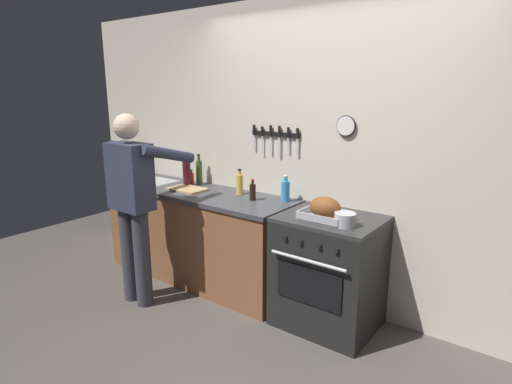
{
  "coord_description": "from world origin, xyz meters",
  "views": [
    {
      "loc": [
        1.61,
        -1.81,
        1.86
      ],
      "look_at": [
        -0.39,
        0.85,
        1.03
      ],
      "focal_mm": 29.59,
      "sensor_mm": 36.0,
      "label": 1
    }
  ],
  "objects_px": {
    "bottle_dish_soap": "(285,191)",
    "bottle_wine_red": "(187,172)",
    "bottle_soy_sauce": "(253,192)",
    "bottle_cooking_oil": "(240,184)",
    "bottle_olive_oil": "(199,172)",
    "cutting_board": "(187,189)",
    "stove": "(329,272)",
    "roasting_pan": "(325,210)",
    "bottle_hot_sauce": "(192,178)",
    "person_cook": "(134,198)",
    "saucepan": "(345,220)"
  },
  "relations": [
    {
      "from": "bottle_dish_soap",
      "to": "bottle_wine_red",
      "type": "xyz_separation_m",
      "value": [
        -1.12,
        -0.09,
        0.04
      ]
    },
    {
      "from": "bottle_soy_sauce",
      "to": "bottle_cooking_oil",
      "type": "xyz_separation_m",
      "value": [
        -0.22,
        0.09,
        0.02
      ]
    },
    {
      "from": "bottle_dish_soap",
      "to": "bottle_olive_oil",
      "type": "relative_size",
      "value": 0.75
    },
    {
      "from": "cutting_board",
      "to": "bottle_wine_red",
      "type": "relative_size",
      "value": 1.08
    },
    {
      "from": "stove",
      "to": "cutting_board",
      "type": "height_order",
      "value": "cutting_board"
    },
    {
      "from": "bottle_cooking_oil",
      "to": "cutting_board",
      "type": "bearing_deg",
      "value": -160.57
    },
    {
      "from": "bottle_dish_soap",
      "to": "bottle_cooking_oil",
      "type": "bearing_deg",
      "value": -175.05
    },
    {
      "from": "stove",
      "to": "roasting_pan",
      "type": "xyz_separation_m",
      "value": [
        -0.01,
        -0.09,
        0.53
      ]
    },
    {
      "from": "cutting_board",
      "to": "bottle_olive_oil",
      "type": "height_order",
      "value": "bottle_olive_oil"
    },
    {
      "from": "roasting_pan",
      "to": "bottle_hot_sauce",
      "type": "height_order",
      "value": "roasting_pan"
    },
    {
      "from": "person_cook",
      "to": "roasting_pan",
      "type": "height_order",
      "value": "person_cook"
    },
    {
      "from": "stove",
      "to": "bottle_olive_oil",
      "type": "distance_m",
      "value": 1.72
    },
    {
      "from": "stove",
      "to": "cutting_board",
      "type": "distance_m",
      "value": 1.58
    },
    {
      "from": "roasting_pan",
      "to": "bottle_olive_oil",
      "type": "distance_m",
      "value": 1.63
    },
    {
      "from": "saucepan",
      "to": "bottle_cooking_oil",
      "type": "distance_m",
      "value": 1.22
    },
    {
      "from": "person_cook",
      "to": "bottle_soy_sauce",
      "type": "height_order",
      "value": "person_cook"
    },
    {
      "from": "cutting_board",
      "to": "bottle_soy_sauce",
      "type": "bearing_deg",
      "value": 6.58
    },
    {
      "from": "bottle_olive_oil",
      "to": "person_cook",
      "type": "bearing_deg",
      "value": -84.12
    },
    {
      "from": "saucepan",
      "to": "bottle_dish_soap",
      "type": "relative_size",
      "value": 0.66
    },
    {
      "from": "stove",
      "to": "saucepan",
      "type": "distance_m",
      "value": 0.55
    },
    {
      "from": "cutting_board",
      "to": "bottle_soy_sauce",
      "type": "height_order",
      "value": "bottle_soy_sauce"
    },
    {
      "from": "saucepan",
      "to": "bottle_hot_sauce",
      "type": "xyz_separation_m",
      "value": [
        -1.83,
        0.3,
        0.01
      ]
    },
    {
      "from": "bottle_dish_soap",
      "to": "bottle_cooking_oil",
      "type": "xyz_separation_m",
      "value": [
        -0.48,
        -0.04,
        0.0
      ]
    },
    {
      "from": "roasting_pan",
      "to": "saucepan",
      "type": "xyz_separation_m",
      "value": [
        0.19,
        -0.05,
        -0.03
      ]
    },
    {
      "from": "bottle_cooking_oil",
      "to": "roasting_pan",
      "type": "bearing_deg",
      "value": -12.63
    },
    {
      "from": "bottle_olive_oil",
      "to": "bottle_dish_soap",
      "type": "bearing_deg",
      "value": -2.29
    },
    {
      "from": "bottle_cooking_oil",
      "to": "saucepan",
      "type": "bearing_deg",
      "value": -12.94
    },
    {
      "from": "bottle_cooking_oil",
      "to": "bottle_wine_red",
      "type": "bearing_deg",
      "value": -175.32
    },
    {
      "from": "saucepan",
      "to": "bottle_wine_red",
      "type": "height_order",
      "value": "bottle_wine_red"
    },
    {
      "from": "cutting_board",
      "to": "bottle_olive_oil",
      "type": "xyz_separation_m",
      "value": [
        -0.09,
        0.26,
        0.12
      ]
    },
    {
      "from": "saucepan",
      "to": "bottle_cooking_oil",
      "type": "height_order",
      "value": "bottle_cooking_oil"
    },
    {
      "from": "bottle_olive_oil",
      "to": "bottle_cooking_oil",
      "type": "bearing_deg",
      "value": -7.99
    },
    {
      "from": "bottle_olive_oil",
      "to": "saucepan",
      "type": "bearing_deg",
      "value": -11.3
    },
    {
      "from": "stove",
      "to": "bottle_hot_sauce",
      "type": "height_order",
      "value": "bottle_hot_sauce"
    },
    {
      "from": "cutting_board",
      "to": "bottle_cooking_oil",
      "type": "xyz_separation_m",
      "value": [
        0.51,
        0.18,
        0.09
      ]
    },
    {
      "from": "bottle_wine_red",
      "to": "bottle_hot_sauce",
      "type": "bearing_deg",
      "value": 97.75
    },
    {
      "from": "bottle_olive_oil",
      "to": "bottle_cooking_oil",
      "type": "height_order",
      "value": "bottle_olive_oil"
    },
    {
      "from": "saucepan",
      "to": "bottle_soy_sauce",
      "type": "xyz_separation_m",
      "value": [
        -0.96,
        0.18,
        0.03
      ]
    },
    {
      "from": "bottle_dish_soap",
      "to": "bottle_soy_sauce",
      "type": "xyz_separation_m",
      "value": [
        -0.25,
        -0.14,
        -0.02
      ]
    },
    {
      "from": "bottle_soy_sauce",
      "to": "bottle_hot_sauce",
      "type": "xyz_separation_m",
      "value": [
        -0.87,
        0.12,
        -0.01
      ]
    },
    {
      "from": "saucepan",
      "to": "bottle_olive_oil",
      "type": "bearing_deg",
      "value": 168.7
    },
    {
      "from": "bottle_hot_sauce",
      "to": "cutting_board",
      "type": "bearing_deg",
      "value": -55.22
    },
    {
      "from": "saucepan",
      "to": "cutting_board",
      "type": "bearing_deg",
      "value": 176.85
    },
    {
      "from": "bottle_hot_sauce",
      "to": "bottle_cooking_oil",
      "type": "relative_size",
      "value": 0.66
    },
    {
      "from": "saucepan",
      "to": "bottle_olive_oil",
      "type": "height_order",
      "value": "bottle_olive_oil"
    },
    {
      "from": "roasting_pan",
      "to": "bottle_cooking_oil",
      "type": "bearing_deg",
      "value": 167.37
    },
    {
      "from": "cutting_board",
      "to": "bottle_dish_soap",
      "type": "bearing_deg",
      "value": 12.62
    },
    {
      "from": "person_cook",
      "to": "bottle_olive_oil",
      "type": "distance_m",
      "value": 0.89
    },
    {
      "from": "person_cook",
      "to": "bottle_wine_red",
      "type": "distance_m",
      "value": 0.76
    },
    {
      "from": "person_cook",
      "to": "cutting_board",
      "type": "height_order",
      "value": "person_cook"
    }
  ]
}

